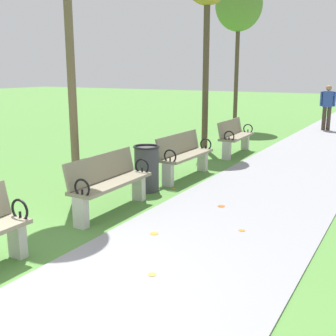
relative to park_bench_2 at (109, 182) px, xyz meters
The scene contains 7 objects.
park_bench_2 is the anchor object (origin of this frame).
park_bench_3 2.49m from the park_bench_2, 90.00° to the left, with size 0.50×1.61×0.90m.
park_bench_4 5.34m from the park_bench_2, 90.00° to the left, with size 0.52×1.61×0.90m.
tree_3 11.16m from the park_bench_2, 100.39° to the left, with size 1.70×1.70×5.40m.
pedestrian_walking 11.26m from the park_bench_2, 83.43° to the left, with size 0.53×0.26×1.62m.
trash_bin 1.30m from the park_bench_2, 96.49° to the left, with size 0.48×0.48×0.84m.
scattered_leaves 1.53m from the park_bench_2, 53.35° to the left, with size 4.71×9.41×0.02m.
Camera 1 is at (3.38, -2.25, 2.16)m, focal length 45.05 mm.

